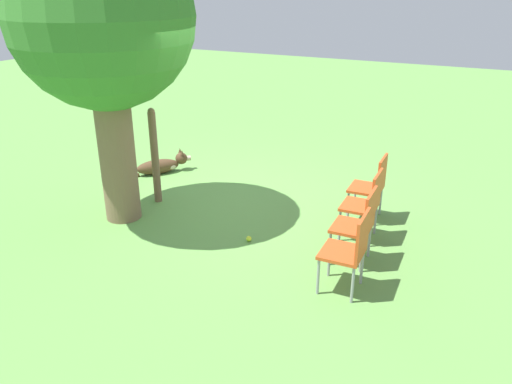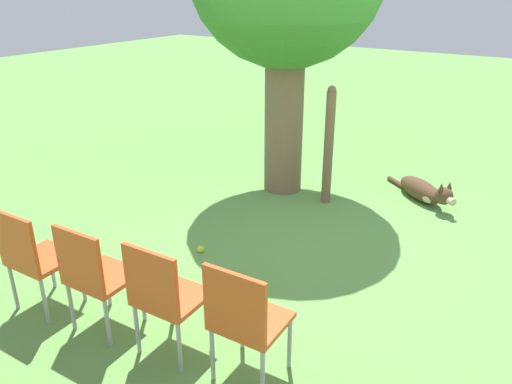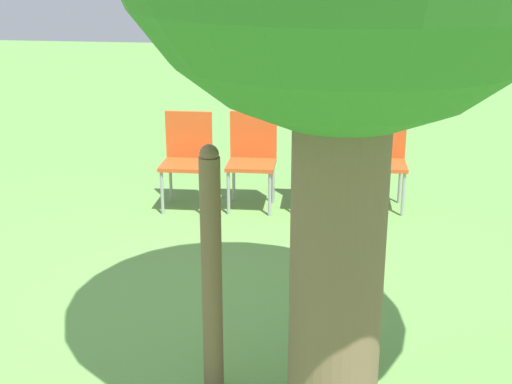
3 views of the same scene
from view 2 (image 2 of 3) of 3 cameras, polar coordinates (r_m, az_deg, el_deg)
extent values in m
plane|color=#609947|center=(5.41, 7.26, -4.17)|extent=(30.00, 30.00, 0.00)
cylinder|color=#7A6047|center=(6.09, 3.23, 9.22)|extent=(0.47, 0.47, 2.01)
ellipsoid|color=#513823|center=(6.35, 18.26, 0.26)|extent=(0.64, 0.72, 0.24)
ellipsoid|color=#C6B293|center=(6.22, 19.32, -0.50)|extent=(0.32, 0.33, 0.15)
sphere|color=#513823|center=(6.03, 20.68, -0.42)|extent=(0.28, 0.28, 0.20)
cylinder|color=#C6B293|center=(5.95, 21.36, -0.98)|extent=(0.12, 0.12, 0.08)
cone|color=#513823|center=(6.02, 21.25, 0.71)|extent=(0.06, 0.06, 0.09)
cone|color=#513823|center=(5.95, 20.43, 0.57)|extent=(0.06, 0.06, 0.09)
cylinder|color=#513823|center=(6.74, 15.72, 1.08)|extent=(0.25, 0.30, 0.06)
cylinder|color=brown|center=(5.82, 8.28, 4.89)|extent=(0.11, 0.11, 1.33)
sphere|color=brown|center=(5.65, 8.68, 11.45)|extent=(0.10, 0.10, 0.10)
cube|color=#D14C1E|center=(3.33, -0.52, -14.47)|extent=(0.43, 0.45, 0.04)
cube|color=#D14C1E|center=(3.05, -2.49, -12.78)|extent=(0.05, 0.44, 0.44)
cylinder|color=#99999E|center=(3.67, -1.60, -14.84)|extent=(0.03, 0.03, 0.41)
cylinder|color=#99999E|center=(3.52, 3.86, -16.78)|extent=(0.03, 0.03, 0.41)
cylinder|color=#99999E|center=(3.44, -5.00, -17.95)|extent=(0.03, 0.03, 0.41)
cylinder|color=#99999E|center=(3.28, 0.75, -20.27)|extent=(0.03, 0.03, 0.41)
cube|color=#D14C1E|center=(3.58, -9.50, -11.76)|extent=(0.43, 0.45, 0.04)
cube|color=#D14C1E|center=(3.33, -11.94, -9.92)|extent=(0.05, 0.44, 0.44)
cylinder|color=#99999E|center=(3.93, -9.74, -12.32)|extent=(0.03, 0.03, 0.41)
cylinder|color=#99999E|center=(3.73, -5.14, -14.20)|extent=(0.03, 0.03, 0.41)
cylinder|color=#99999E|center=(3.72, -13.43, -14.93)|extent=(0.03, 0.03, 0.41)
cylinder|color=#99999E|center=(3.51, -8.74, -17.15)|extent=(0.03, 0.03, 0.41)
cube|color=#D14C1E|center=(3.92, -16.98, -9.24)|extent=(0.43, 0.45, 0.04)
cube|color=#D14C1E|center=(3.69, -19.61, -7.36)|extent=(0.05, 0.44, 0.44)
cylinder|color=#99999E|center=(4.26, -16.62, -9.96)|extent=(0.03, 0.03, 0.41)
cylinder|color=#99999E|center=(4.02, -12.83, -11.67)|extent=(0.03, 0.03, 0.41)
cylinder|color=#99999E|center=(4.07, -20.35, -12.14)|extent=(0.03, 0.03, 0.41)
cylinder|color=#99999E|center=(3.82, -16.61, -14.13)|extent=(0.03, 0.03, 0.41)
cube|color=#D14C1E|center=(4.31, -23.11, -7.03)|extent=(0.43, 0.45, 0.04)
cube|color=#D14C1E|center=(4.11, -25.75, -5.19)|extent=(0.05, 0.44, 0.44)
cylinder|color=#99999E|center=(4.64, -22.34, -7.86)|extent=(0.03, 0.03, 0.41)
cylinder|color=#99999E|center=(4.37, -19.26, -9.36)|extent=(0.03, 0.03, 0.41)
cylinder|color=#99999E|center=(4.48, -25.97, -9.70)|extent=(0.03, 0.03, 0.41)
cylinder|color=#99999E|center=(4.20, -23.00, -11.43)|extent=(0.03, 0.03, 0.41)
sphere|color=#CCE033|center=(4.94, -6.35, -6.49)|extent=(0.07, 0.07, 0.07)
camera|label=1|loc=(7.69, -55.22, 17.85)|focal=35.00mm
camera|label=3|loc=(8.90, 14.42, 21.28)|focal=50.00mm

